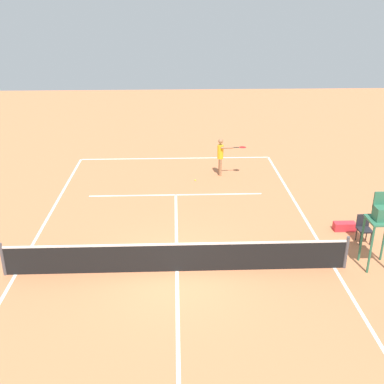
# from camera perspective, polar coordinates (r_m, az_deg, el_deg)

# --- Properties ---
(ground_plane) EXTENTS (60.00, 60.00, 0.00)m
(ground_plane) POSITION_cam_1_polar(r_m,az_deg,el_deg) (14.18, -1.88, -9.76)
(ground_plane) COLOR #D37A4C
(court_lines) EXTENTS (9.78, 21.41, 0.01)m
(court_lines) POSITION_cam_1_polar(r_m,az_deg,el_deg) (14.18, -1.88, -9.75)
(court_lines) COLOR white
(court_lines) RESTS_ON ground
(tennis_net) EXTENTS (10.38, 0.10, 1.07)m
(tennis_net) POSITION_cam_1_polar(r_m,az_deg,el_deg) (13.92, -1.91, -8.04)
(tennis_net) COLOR #4C4C51
(tennis_net) RESTS_ON ground
(player_serving) EXTENTS (1.30, 0.51, 1.76)m
(player_serving) POSITION_cam_1_polar(r_m,az_deg,el_deg) (21.25, 3.67, 4.77)
(player_serving) COLOR #9E704C
(player_serving) RESTS_ON ground
(tennis_ball) EXTENTS (0.07, 0.07, 0.07)m
(tennis_ball) POSITION_cam_1_polar(r_m,az_deg,el_deg) (20.84, 0.40, 1.47)
(tennis_ball) COLOR #CCE033
(tennis_ball) RESTS_ON ground
(umpire_chair) EXTENTS (0.80, 0.80, 2.41)m
(umpire_chair) POSITION_cam_1_polar(r_m,az_deg,el_deg) (14.76, 22.42, -3.13)
(umpire_chair) COLOR #2D6B4C
(umpire_chair) RESTS_ON ground
(courtside_chair_mid) EXTENTS (0.44, 0.46, 0.95)m
(courtside_chair_mid) POSITION_cam_1_polar(r_m,az_deg,el_deg) (16.56, 20.51, -4.12)
(courtside_chair_mid) COLOR #262626
(courtside_chair_mid) RESTS_ON ground
(equipment_bag) EXTENTS (0.76, 0.32, 0.30)m
(equipment_bag) POSITION_cam_1_polar(r_m,az_deg,el_deg) (17.30, 18.35, -4.06)
(equipment_bag) COLOR red
(equipment_bag) RESTS_ON ground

